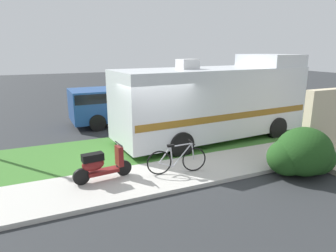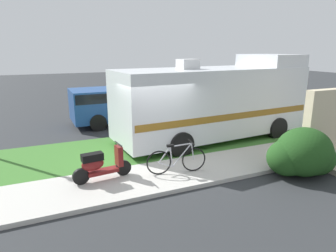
{
  "view_description": "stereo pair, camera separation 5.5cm",
  "coord_description": "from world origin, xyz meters",
  "px_view_note": "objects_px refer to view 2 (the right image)",
  "views": [
    {
      "loc": [
        -3.52,
        -8.37,
        3.58
      ],
      "look_at": [
        0.38,
        0.3,
        1.1
      ],
      "focal_mm": 31.5,
      "sensor_mm": 36.0,
      "label": 1
    },
    {
      "loc": [
        -3.47,
        -8.39,
        3.58
      ],
      "look_at": [
        0.38,
        0.3,
        1.1
      ],
      "focal_mm": 31.5,
      "sensor_mm": 36.0,
      "label": 2
    }
  ],
  "objects_px": {
    "bicycle": "(177,160)",
    "pickup_truck_near": "(115,105)",
    "scooter": "(100,164)",
    "bottle_spare": "(288,148)",
    "motorhome_rv": "(215,100)",
    "bottle_green": "(314,141)"
  },
  "relations": [
    {
      "from": "motorhome_rv",
      "to": "bicycle",
      "type": "xyz_separation_m",
      "value": [
        -3.01,
        -2.77,
        -1.08
      ]
    },
    {
      "from": "scooter",
      "to": "bottle_green",
      "type": "distance_m",
      "value": 8.02
    },
    {
      "from": "scooter",
      "to": "pickup_truck_near",
      "type": "relative_size",
      "value": 0.31
    },
    {
      "from": "motorhome_rv",
      "to": "bottle_green",
      "type": "relative_size",
      "value": 34.69
    },
    {
      "from": "motorhome_rv",
      "to": "pickup_truck_near",
      "type": "distance_m",
      "value": 5.2
    },
    {
      "from": "motorhome_rv",
      "to": "bottle_green",
      "type": "height_order",
      "value": "motorhome_rv"
    },
    {
      "from": "motorhome_rv",
      "to": "scooter",
      "type": "distance_m",
      "value": 5.71
    },
    {
      "from": "bicycle",
      "to": "pickup_truck_near",
      "type": "bearing_deg",
      "value": 90.15
    },
    {
      "from": "scooter",
      "to": "bottle_spare",
      "type": "relative_size",
      "value": 7.32
    },
    {
      "from": "bicycle",
      "to": "bottle_spare",
      "type": "bearing_deg",
      "value": 1.82
    },
    {
      "from": "bottle_green",
      "to": "bicycle",
      "type": "bearing_deg",
      "value": -176.75
    },
    {
      "from": "scooter",
      "to": "pickup_truck_near",
      "type": "bearing_deg",
      "value": 72.39
    },
    {
      "from": "scooter",
      "to": "pickup_truck_near",
      "type": "distance_m",
      "value": 6.87
    },
    {
      "from": "bottle_spare",
      "to": "bicycle",
      "type": "bearing_deg",
      "value": -178.18
    },
    {
      "from": "bottle_green",
      "to": "bottle_spare",
      "type": "relative_size",
      "value": 1.03
    },
    {
      "from": "pickup_truck_near",
      "to": "bottle_green",
      "type": "distance_m",
      "value": 8.91
    },
    {
      "from": "bottle_green",
      "to": "bottle_spare",
      "type": "height_order",
      "value": "bottle_green"
    },
    {
      "from": "motorhome_rv",
      "to": "bicycle",
      "type": "relative_size",
      "value": 4.6
    },
    {
      "from": "scooter",
      "to": "bottle_green",
      "type": "height_order",
      "value": "scooter"
    },
    {
      "from": "bicycle",
      "to": "bottle_green",
      "type": "relative_size",
      "value": 7.55
    },
    {
      "from": "scooter",
      "to": "bicycle",
      "type": "height_order",
      "value": "scooter"
    },
    {
      "from": "bicycle",
      "to": "pickup_truck_near",
      "type": "distance_m",
      "value": 6.96
    }
  ]
}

